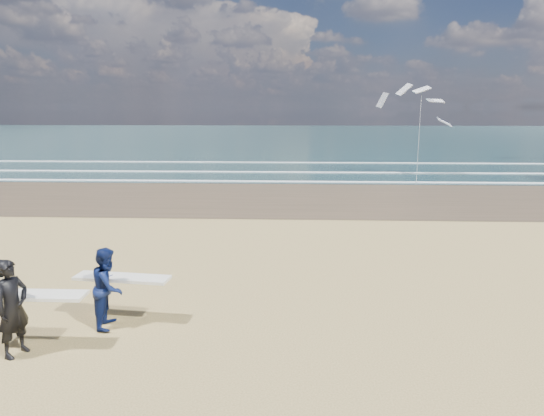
{
  "coord_description": "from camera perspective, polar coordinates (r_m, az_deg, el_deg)",
  "views": [
    {
      "loc": [
        4.3,
        -8.68,
        4.85
      ],
      "look_at": [
        3.65,
        6.0,
        1.78
      ],
      "focal_mm": 32.0,
      "sensor_mm": 36.0,
      "label": 1
    }
  ],
  "objects": [
    {
      "name": "foam_breakers",
      "position": [
        40.28,
        25.52,
        3.81
      ],
      "size": [
        220.0,
        11.7,
        0.05
      ],
      "color": "white",
      "rests_on": "ground"
    },
    {
      "name": "surfer_near",
      "position": [
        10.95,
        -28.03,
        -10.2
      ],
      "size": [
        2.2,
        1.03,
        1.98
      ],
      "color": "black",
      "rests_on": "ground"
    },
    {
      "name": "ocean",
      "position": [
        82.34,
        13.66,
        8.1
      ],
      "size": [
        220.0,
        100.0,
        0.02
      ],
      "primitive_type": "cube",
      "color": "#1A383A",
      "rests_on": "ground"
    },
    {
      "name": "kite_1",
      "position": [
        35.04,
        17.01,
        9.79
      ],
      "size": [
        5.55,
        4.71,
        7.14
      ],
      "color": "slate",
      "rests_on": "ground"
    },
    {
      "name": "surfer_far",
      "position": [
        11.54,
        -18.61,
        -8.76
      ],
      "size": [
        2.24,
        1.2,
        1.82
      ],
      "color": "#0D194B",
      "rests_on": "ground"
    }
  ]
}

